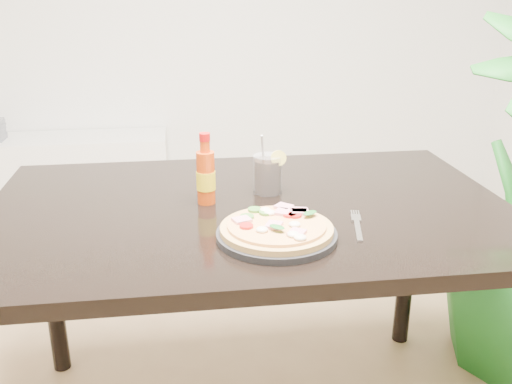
{
  "coord_description": "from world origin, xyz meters",
  "views": [
    {
      "loc": [
        -0.02,
        -1.17,
        1.31
      ],
      "look_at": [
        0.16,
        0.13,
        0.83
      ],
      "focal_mm": 40.0,
      "sensor_mm": 36.0,
      "label": 1
    }
  ],
  "objects": [
    {
      "name": "hot_sauce_bottle",
      "position": [
        0.04,
        0.28,
        0.83
      ],
      "size": [
        0.05,
        0.05,
        0.19
      ],
      "rotation": [
        0.0,
        0.0,
        -0.01
      ],
      "color": "#C73F0B",
      "rests_on": "dining_table"
    },
    {
      "name": "media_console",
      "position": [
        -0.8,
        2.07,
        0.25
      ],
      "size": [
        1.4,
        0.34,
        0.5
      ],
      "primitive_type": "cube",
      "color": "white",
      "rests_on": "ground"
    },
    {
      "name": "pizza",
      "position": [
        0.19,
        0.03,
        0.78
      ],
      "size": [
        0.26,
        0.26,
        0.03
      ],
      "color": "tan",
      "rests_on": "plate"
    },
    {
      "name": "plate",
      "position": [
        0.19,
        0.03,
        0.76
      ],
      "size": [
        0.28,
        0.28,
        0.02
      ],
      "primitive_type": "cylinder",
      "color": "black",
      "rests_on": "dining_table"
    },
    {
      "name": "cola_cup",
      "position": [
        0.22,
        0.34,
        0.8
      ],
      "size": [
        0.09,
        0.08,
        0.17
      ],
      "rotation": [
        0.0,
        0.0,
        -0.19
      ],
      "color": "black",
      "rests_on": "dining_table"
    },
    {
      "name": "fork",
      "position": [
        0.4,
        0.08,
        0.75
      ],
      "size": [
        0.06,
        0.19,
        0.0
      ],
      "rotation": [
        0.0,
        0.0,
        -0.23
      ],
      "color": "silver",
      "rests_on": "dining_table"
    },
    {
      "name": "dining_table",
      "position": [
        0.16,
        0.25,
        0.67
      ],
      "size": [
        1.4,
        0.9,
        0.75
      ],
      "color": "black",
      "rests_on": "ground"
    }
  ]
}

